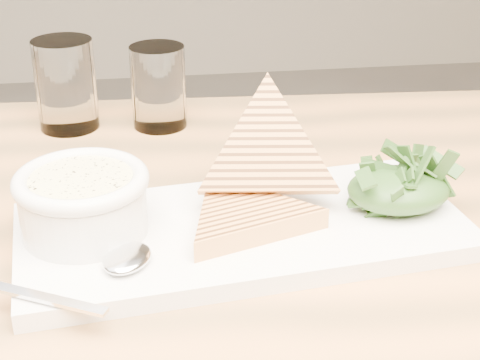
{
  "coord_description": "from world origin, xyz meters",
  "views": [
    {
      "loc": [
        0.12,
        -0.35,
        1.11
      ],
      "look_at": [
        0.21,
        0.23,
        0.82
      ],
      "focal_mm": 55.0,
      "sensor_mm": 36.0,
      "label": 1
    }
  ],
  "objects": [
    {
      "name": "table_leg_br",
      "position": [
        0.58,
        0.55,
        0.36
      ],
      "size": [
        0.06,
        0.06,
        0.73
      ],
      "primitive_type": "cylinder",
      "color": "#B4753C",
      "rests_on": "ground"
    },
    {
      "name": "sandwich_lean",
      "position": [
        0.24,
        0.25,
        0.83
      ],
      "size": [
        0.17,
        0.17,
        0.17
      ],
      "primitive_type": null,
      "rotation": [
        0.91,
        0.0,
        -0.13
      ],
      "color": "#C98542",
      "rests_on": "sandwich_flat"
    },
    {
      "name": "arugula_pile",
      "position": [
        0.35,
        0.22,
        0.81
      ],
      "size": [
        0.11,
        0.1,
        0.05
      ],
      "primitive_type": null,
      "color": "#2B4D1D",
      "rests_on": "platter"
    },
    {
      "name": "glass_far",
      "position": [
        0.15,
        0.5,
        0.82
      ],
      "size": [
        0.07,
        0.07,
        0.1
      ],
      "primitive_type": "cylinder",
      "color": "white",
      "rests_on": "table_top"
    },
    {
      "name": "soup_bowl",
      "position": [
        0.07,
        0.22,
        0.8
      ],
      "size": [
        0.11,
        0.11,
        0.04
      ],
      "primitive_type": "cylinder",
      "color": "white",
      "rests_on": "platter"
    },
    {
      "name": "bowl_rim",
      "position": [
        0.07,
        0.22,
        0.83
      ],
      "size": [
        0.12,
        0.12,
        0.01
      ],
      "primitive_type": "torus",
      "color": "white",
      "rests_on": "soup_bowl"
    },
    {
      "name": "salad_base",
      "position": [
        0.35,
        0.22,
        0.8
      ],
      "size": [
        0.1,
        0.08,
        0.04
      ],
      "primitive_type": "ellipsoid",
      "color": "#204016",
      "rests_on": "platter"
    },
    {
      "name": "sandwich_flat",
      "position": [
        0.21,
        0.21,
        0.79
      ],
      "size": [
        0.19,
        0.19,
        0.02
      ],
      "primitive_type": null,
      "rotation": [
        0.0,
        0.0,
        0.32
      ],
      "color": "#C98542",
      "rests_on": "platter"
    },
    {
      "name": "table_top",
      "position": [
        0.08,
        0.23,
        0.75
      ],
      "size": [
        1.15,
        0.8,
        0.04
      ],
      "primitive_type": "cube",
      "rotation": [
        0.0,
        0.0,
        -0.07
      ],
      "color": "#B4753C",
      "rests_on": "ground"
    },
    {
      "name": "spoon_bowl",
      "position": [
        0.1,
        0.16,
        0.79
      ],
      "size": [
        0.06,
        0.06,
        0.01
      ],
      "primitive_type": "ellipsoid",
      "rotation": [
        0.0,
        0.0,
        -0.5
      ],
      "color": "silver",
      "rests_on": "platter"
    },
    {
      "name": "platter",
      "position": [
        0.21,
        0.21,
        0.77
      ],
      "size": [
        0.42,
        0.22,
        0.02
      ],
      "primitive_type": "cube",
      "rotation": [
        0.0,
        0.0,
        0.12
      ],
      "color": "white",
      "rests_on": "table_top"
    },
    {
      "name": "soup",
      "position": [
        0.07,
        0.22,
        0.83
      ],
      "size": [
        0.09,
        0.09,
        0.01
      ],
      "primitive_type": "cylinder",
      "color": "#F1E69B",
      "rests_on": "soup_bowl"
    },
    {
      "name": "glass_near",
      "position": [
        0.04,
        0.51,
        0.82
      ],
      "size": [
        0.07,
        0.07,
        0.11
      ],
      "primitive_type": "cylinder",
      "color": "white",
      "rests_on": "table_top"
    },
    {
      "name": "spoon_handle",
      "position": [
        0.03,
        0.12,
        0.79
      ],
      "size": [
        0.11,
        0.07,
        0.0
      ],
      "primitive_type": "cube",
      "rotation": [
        0.0,
        0.0,
        -0.5
      ],
      "color": "silver",
      "rests_on": "platter"
    }
  ]
}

